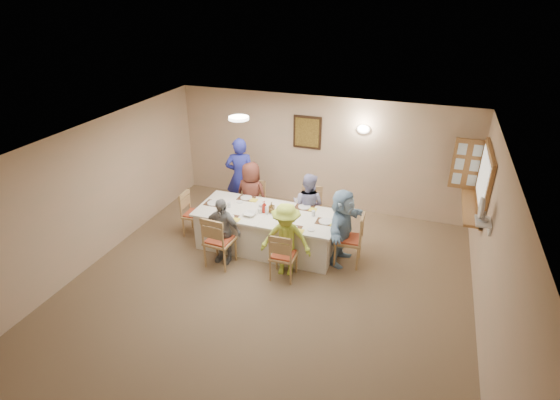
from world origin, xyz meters
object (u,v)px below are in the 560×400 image
(serving_hatch, at_px, (484,181))
(diner_right_end, at_px, (342,227))
(diner_front_left, at_px, (222,231))
(diner_back_left, at_px, (251,195))
(condiment_ketchup, at_px, (264,207))
(caregiver, at_px, (240,177))
(desk_fan, at_px, (483,212))
(chair_left_end, at_px, (195,214))
(chair_right_end, at_px, (348,238))
(diner_front_right, at_px, (286,240))
(chair_front_left, at_px, (220,240))
(chair_back_right, at_px, (309,211))
(diner_back_right, at_px, (308,206))
(chair_back_left, at_px, (254,204))
(chair_front_right, at_px, (284,254))
(dining_table, at_px, (267,230))

(serving_hatch, xyz_separation_m, diner_right_end, (-2.24, -1.01, -0.78))
(diner_front_left, bearing_deg, diner_back_left, 94.81)
(serving_hatch, distance_m, condiment_ketchup, 3.90)
(caregiver, bearing_deg, desk_fan, 144.14)
(chair_left_end, bearing_deg, chair_right_end, -92.55)
(diner_front_right, bearing_deg, serving_hatch, 22.14)
(chair_front_left, bearing_deg, diner_right_end, -154.38)
(serving_hatch, bearing_deg, diner_front_right, -151.02)
(desk_fan, height_order, condiment_ketchup, desk_fan)
(chair_front_left, bearing_deg, desk_fan, -169.60)
(caregiver, relative_size, condiment_ketchup, 7.52)
(chair_back_right, distance_m, caregiver, 1.73)
(diner_back_right, xyz_separation_m, caregiver, (-1.65, 0.47, 0.19))
(diner_front_right, bearing_deg, diner_back_right, 83.16)
(chair_front_left, distance_m, diner_back_right, 1.91)
(diner_back_right, bearing_deg, desk_fan, 169.00)
(chair_back_left, bearing_deg, chair_left_end, -144.68)
(condiment_ketchup, bearing_deg, chair_left_end, 179.34)
(serving_hatch, distance_m, caregiver, 4.75)
(serving_hatch, distance_m, chair_left_end, 5.41)
(serving_hatch, relative_size, diner_front_right, 1.11)
(desk_fan, xyz_separation_m, chair_back_left, (-4.15, 1.14, -1.09))
(chair_back_right, bearing_deg, chair_front_left, -130.51)
(caregiver, bearing_deg, diner_back_right, 146.14)
(chair_right_end, bearing_deg, diner_back_left, -110.90)
(desk_fan, bearing_deg, diner_front_right, -173.33)
(chair_front_left, relative_size, chair_right_end, 1.00)
(chair_front_right, bearing_deg, dining_table, -54.97)
(chair_right_end, bearing_deg, chair_left_end, -93.35)
(chair_back_left, distance_m, chair_right_end, 2.29)
(desk_fan, height_order, chair_left_end, desk_fan)
(caregiver, distance_m, condiment_ketchup, 1.54)
(dining_table, distance_m, diner_back_left, 0.96)
(dining_table, height_order, chair_back_left, chair_back_left)
(desk_fan, bearing_deg, chair_front_right, -171.05)
(chair_front_left, height_order, diner_back_left, diner_back_left)
(desk_fan, height_order, diner_back_right, desk_fan)
(dining_table, height_order, chair_right_end, chair_right_end)
(desk_fan, xyz_separation_m, caregiver, (-4.60, 1.49, -0.68))
(chair_right_end, distance_m, diner_right_end, 0.25)
(chair_back_right, height_order, condiment_ketchup, condiment_ketchup)
(diner_back_right, height_order, diner_right_end, diner_right_end)
(chair_back_right, bearing_deg, caregiver, 164.38)
(chair_back_left, distance_m, chair_left_end, 1.24)
(desk_fan, height_order, diner_front_right, desk_fan)
(serving_hatch, distance_m, diner_back_left, 4.35)
(serving_hatch, height_order, chair_back_left, serving_hatch)
(diner_back_right, bearing_deg, diner_back_left, 7.99)
(chair_right_end, relative_size, condiment_ketchup, 4.39)
(chair_back_left, bearing_deg, diner_front_left, -94.78)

